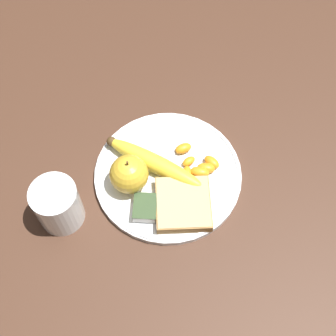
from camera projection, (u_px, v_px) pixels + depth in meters
ground_plane at (168, 176)px, 0.86m from camera, size 3.00×3.00×0.00m
plate at (168, 174)px, 0.86m from camera, size 0.27×0.27×0.01m
juice_glass at (58, 206)px, 0.79m from camera, size 0.08×0.08×0.09m
apple at (129, 174)px, 0.81m from camera, size 0.07×0.07×0.08m
banana at (154, 163)px, 0.84m from camera, size 0.12×0.19×0.03m
bread_slice at (183, 204)px, 0.81m from camera, size 0.11×0.10×0.02m
fork at (168, 168)px, 0.85m from camera, size 0.19×0.05×0.00m
jam_packet at (145, 208)px, 0.81m from camera, size 0.05×0.04×0.02m
orange_segment_0 at (187, 172)px, 0.85m from camera, size 0.03×0.02×0.01m
orange_segment_1 at (189, 161)px, 0.86m from camera, size 0.03×0.03×0.01m
orange_segment_2 at (200, 175)px, 0.84m from camera, size 0.02×0.04×0.02m
orange_segment_3 at (188, 183)px, 0.83m from camera, size 0.03×0.03×0.02m
orange_segment_4 at (183, 148)px, 0.87m from camera, size 0.03×0.04×0.02m
orange_segment_5 at (212, 162)px, 0.85m from camera, size 0.03×0.04×0.02m
orange_segment_6 at (196, 171)px, 0.85m from camera, size 0.03×0.02×0.01m
orange_segment_7 at (206, 168)px, 0.85m from camera, size 0.02×0.03×0.02m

